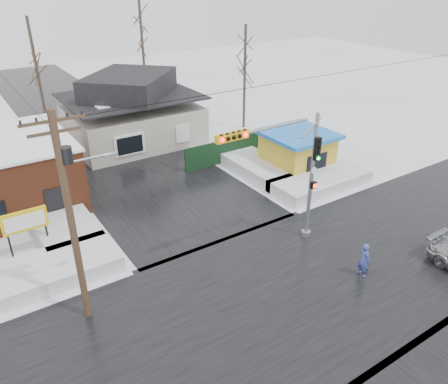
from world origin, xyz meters
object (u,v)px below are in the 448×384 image
marquee_sign (25,222)px  kiosk (297,151)px  traffic_signal (290,167)px  utility_pole (71,210)px  pedestrian (364,260)px

marquee_sign → kiosk: size_ratio=0.55×
kiosk → traffic_signal: bearing=-135.2°
kiosk → utility_pole: bearing=-159.6°
traffic_signal → utility_pole: size_ratio=0.78×
utility_pole → marquee_sign: utility_pole is taller
marquee_sign → pedestrian: 16.66m
utility_pole → kiosk: bearing=20.4°
traffic_signal → marquee_sign: (-11.43, 6.53, -2.62)m
utility_pole → kiosk: size_ratio=1.96×
utility_pole → pedestrian: size_ratio=5.10×
traffic_signal → marquee_sign: 13.42m
traffic_signal → marquee_sign: size_ratio=2.75×
traffic_signal → utility_pole: 10.39m
kiosk → pedestrian: 12.43m
kiosk → pedestrian: size_ratio=2.60×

